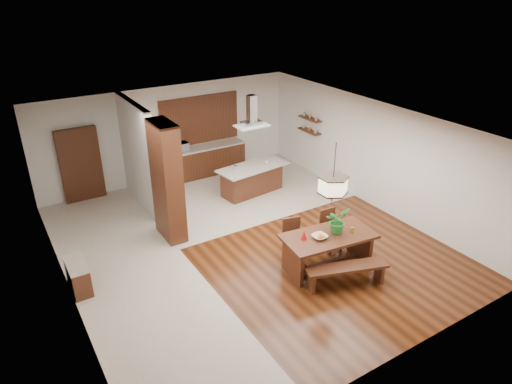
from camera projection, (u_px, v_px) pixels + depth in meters
room_shell at (245, 162)px, 10.11m from camera, size 9.00×9.04×2.92m
tile_hallway at (134, 277)px, 9.70m from camera, size 2.50×9.00×0.01m
tile_kitchen at (239, 192)px, 13.51m from camera, size 5.50×4.00×0.01m
soffit_band at (244, 126)px, 9.76m from camera, size 8.00×9.00×0.02m
partition_pier at (167, 182)px, 10.63m from camera, size 0.45×1.00×2.90m
partition_stub at (138, 155)px, 12.24m from camera, size 0.18×2.40×2.90m
hallway_console at (78, 276)px, 9.21m from camera, size 0.37×0.88×0.63m
hallway_doorway at (81, 165)px, 12.64m from camera, size 1.10×0.20×2.10m
rear_counter at (205, 160)px, 14.49m from camera, size 2.60×0.62×0.95m
kitchen_window at (200, 120)px, 14.14m from camera, size 2.60×0.08×1.50m
shelf_lower at (309, 131)px, 14.23m from camera, size 0.26×0.90×0.04m
shelf_upper at (310, 119)px, 14.06m from camera, size 0.26×0.90×0.04m
dining_table at (328, 244)px, 9.78m from camera, size 2.08×1.22×0.82m
dining_bench at (346, 276)px, 9.36m from camera, size 1.74×0.91×0.48m
dining_chair_left at (294, 240)px, 10.14m from camera, size 0.51×0.51×0.96m
dining_chair_right at (331, 231)px, 10.52m from camera, size 0.45×0.45×0.97m
pendant_lantern at (334, 174)px, 9.07m from camera, size 0.64×0.64×1.31m
foliage_plant at (337, 221)px, 9.68m from camera, size 0.62×0.59×0.55m
fruit_bowl at (320, 237)px, 9.55m from camera, size 0.31×0.31×0.08m
napkin_cone at (304, 235)px, 9.49m from camera, size 0.16×0.16×0.20m
gold_ornament at (352, 230)px, 9.79m from camera, size 0.08×0.08×0.10m
kitchen_island at (252, 179)px, 13.28m from camera, size 2.15×1.14×0.85m
range_hood at (252, 111)px, 12.40m from camera, size 0.90×0.55×0.87m
island_cup at (266, 163)px, 13.20m from camera, size 0.15×0.15×0.09m
microwave at (180, 147)px, 13.84m from camera, size 0.49×0.34×0.26m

